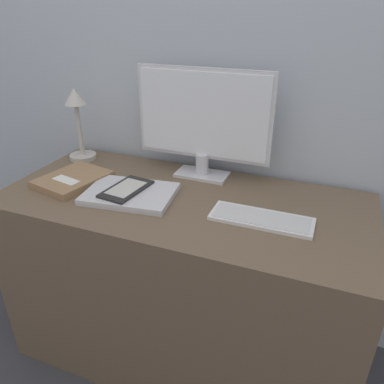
{
  "coord_description": "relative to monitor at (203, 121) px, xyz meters",
  "views": [
    {
      "loc": [
        0.46,
        -0.84,
        1.36
      ],
      "look_at": [
        0.06,
        0.18,
        0.8
      ],
      "focal_mm": 35.0,
      "sensor_mm": 36.0,
      "label": 1
    }
  ],
  "objects": [
    {
      "name": "monitor",
      "position": [
        0.0,
        0.0,
        0.0
      ],
      "size": [
        0.52,
        0.11,
        0.42
      ],
      "color": "silver",
      "rests_on": "desk"
    },
    {
      "name": "laptop",
      "position": [
        -0.18,
        -0.26,
        -0.21
      ],
      "size": [
        0.34,
        0.26,
        0.02
      ],
      "color": "#BCBCC1",
      "rests_on": "desk"
    },
    {
      "name": "wall_back",
      "position": [
        0.0,
        0.13,
        0.23
      ],
      "size": [
        3.6,
        0.05,
        2.4
      ],
      "color": "#B2BCC6",
      "rests_on": "ground_plane"
    },
    {
      "name": "desk",
      "position": [
        0.0,
        -0.21,
        -0.6
      ],
      "size": [
        1.3,
        0.59,
        0.74
      ],
      "color": "brown",
      "rests_on": "ground_plane"
    },
    {
      "name": "desk_lamp",
      "position": [
        -0.55,
        -0.02,
        -0.04
      ],
      "size": [
        0.12,
        0.12,
        0.31
      ],
      "color": "#BCB7AD",
      "rests_on": "desk"
    },
    {
      "name": "ereader",
      "position": [
        -0.19,
        -0.26,
        -0.2
      ],
      "size": [
        0.13,
        0.21,
        0.01
      ],
      "color": "black",
      "rests_on": "laptop"
    },
    {
      "name": "notebook",
      "position": [
        -0.44,
        -0.24,
        -0.21
      ],
      "size": [
        0.25,
        0.29,
        0.03
      ],
      "color": "#93704C",
      "rests_on": "desk"
    },
    {
      "name": "keyboard",
      "position": [
        0.3,
        -0.26,
        -0.22
      ],
      "size": [
        0.32,
        0.12,
        0.01
      ],
      "color": "silver",
      "rests_on": "desk"
    }
  ]
}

